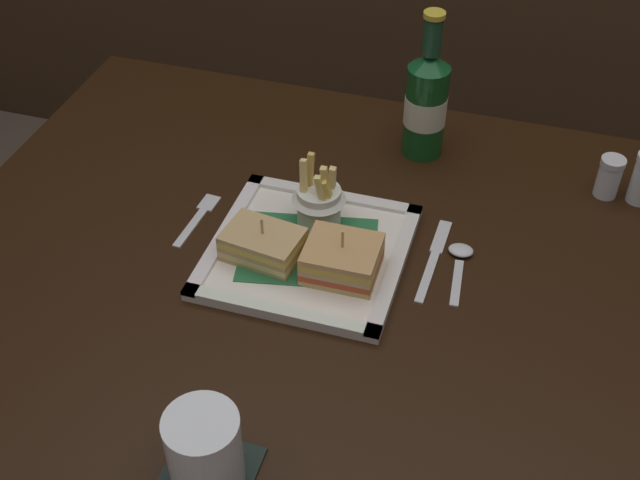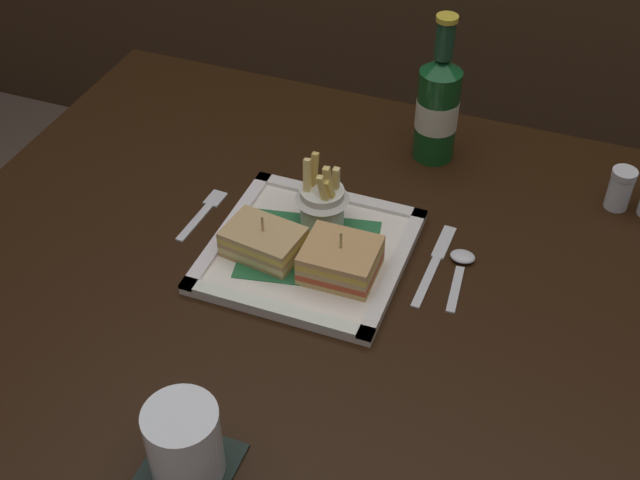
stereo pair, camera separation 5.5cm
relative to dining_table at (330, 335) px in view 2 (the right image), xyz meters
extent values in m
cube|color=black|center=(0.00, 0.00, 0.12)|extent=(1.14, 0.89, 0.03)
cylinder|color=#2B251A|center=(-0.49, 0.37, -0.24)|extent=(0.07, 0.07, 0.70)
cube|color=white|center=(-0.04, 0.02, 0.14)|extent=(0.27, 0.27, 0.01)
cube|color=#256A3A|center=(-0.04, 0.02, 0.15)|extent=(0.21, 0.18, 0.00)
cube|color=white|center=(-0.04, -0.11, 0.15)|extent=(0.27, 0.02, 0.01)
cube|color=white|center=(-0.04, 0.14, 0.15)|extent=(0.27, 0.02, 0.01)
cube|color=white|center=(-0.16, 0.02, 0.15)|extent=(0.02, 0.27, 0.01)
cube|color=white|center=(0.09, 0.02, 0.15)|extent=(0.02, 0.27, 0.01)
cube|color=tan|center=(-0.09, -0.01, 0.15)|extent=(0.11, 0.09, 0.01)
cube|color=#E1CC80|center=(-0.09, -0.01, 0.16)|extent=(0.11, 0.09, 0.01)
cube|color=tan|center=(-0.09, -0.01, 0.17)|extent=(0.11, 0.09, 0.01)
cube|color=#E2C452|center=(-0.09, -0.01, 0.17)|extent=(0.11, 0.09, 0.01)
cube|color=tan|center=(-0.09, -0.01, 0.18)|extent=(0.11, 0.09, 0.01)
cylinder|color=tan|center=(-0.09, -0.01, 0.18)|extent=(0.00, 0.00, 0.06)
cube|color=tan|center=(0.02, -0.01, 0.15)|extent=(0.10, 0.09, 0.01)
cube|color=#C04929|center=(0.02, -0.01, 0.16)|extent=(0.10, 0.09, 0.01)
cube|color=tan|center=(0.02, -0.01, 0.17)|extent=(0.10, 0.09, 0.01)
cube|color=gold|center=(0.02, -0.01, 0.18)|extent=(0.10, 0.09, 0.01)
cube|color=tan|center=(0.02, -0.01, 0.19)|extent=(0.10, 0.09, 0.01)
cylinder|color=tan|center=(0.02, -0.01, 0.18)|extent=(0.00, 0.00, 0.07)
cylinder|color=white|center=(-0.04, 0.08, 0.18)|extent=(0.06, 0.06, 0.06)
cone|color=white|center=(-0.04, 0.08, 0.20)|extent=(0.08, 0.08, 0.03)
cube|color=#EDD572|center=(-0.03, 0.08, 0.21)|extent=(0.01, 0.02, 0.06)
cube|color=#F3D77F|center=(-0.06, 0.07, 0.22)|extent=(0.01, 0.02, 0.08)
cube|color=#DDB859|center=(-0.06, 0.08, 0.22)|extent=(0.01, 0.02, 0.08)
cube|color=#E8BF54|center=(-0.03, 0.07, 0.20)|extent=(0.01, 0.01, 0.05)
cube|color=#F2D26F|center=(-0.03, 0.07, 0.22)|extent=(0.01, 0.02, 0.08)
cube|color=#E8D281|center=(-0.03, 0.09, 0.21)|extent=(0.01, 0.01, 0.06)
cube|color=#EFDB7B|center=(-0.03, 0.06, 0.21)|extent=(0.02, 0.02, 0.07)
cube|color=#F2D561|center=(-0.02, 0.07, 0.21)|extent=(0.02, 0.02, 0.06)
cylinder|color=#134519|center=(0.06, 0.31, 0.21)|extent=(0.07, 0.07, 0.15)
cone|color=#114E23|center=(0.06, 0.31, 0.30)|extent=(0.07, 0.07, 0.02)
cylinder|color=#194028|center=(0.06, 0.31, 0.34)|extent=(0.03, 0.03, 0.06)
cylinder|color=gold|center=(0.06, 0.31, 0.37)|extent=(0.03, 0.03, 0.01)
cylinder|color=beige|center=(0.06, 0.31, 0.22)|extent=(0.07, 0.07, 0.05)
cube|color=black|center=(-0.04, -0.35, 0.14)|extent=(0.10, 0.10, 0.00)
cylinder|color=silver|center=(-0.04, -0.35, 0.19)|extent=(0.08, 0.08, 0.09)
cylinder|color=silver|center=(-0.04, -0.35, 0.17)|extent=(0.07, 0.07, 0.07)
cube|color=silver|center=(-0.22, 0.02, 0.14)|extent=(0.02, 0.09, 0.00)
cube|color=silver|center=(-0.22, 0.08, 0.14)|extent=(0.03, 0.04, 0.00)
cube|color=silver|center=(0.13, 0.02, 0.14)|extent=(0.01, 0.10, 0.00)
cube|color=silver|center=(0.13, 0.11, 0.14)|extent=(0.02, 0.07, 0.00)
cube|color=silver|center=(0.17, 0.02, 0.14)|extent=(0.02, 0.09, 0.00)
ellipsoid|color=silver|center=(0.16, 0.08, 0.14)|extent=(0.03, 0.03, 0.01)
cylinder|color=silver|center=(0.35, 0.28, 0.16)|extent=(0.04, 0.04, 0.06)
cylinder|color=white|center=(0.35, 0.28, 0.15)|extent=(0.03, 0.03, 0.03)
cylinder|color=silver|center=(0.35, 0.28, 0.20)|extent=(0.04, 0.04, 0.01)
camera|label=1|loc=(0.23, -0.80, 0.92)|focal=46.55mm
camera|label=2|loc=(0.28, -0.78, 0.92)|focal=46.55mm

